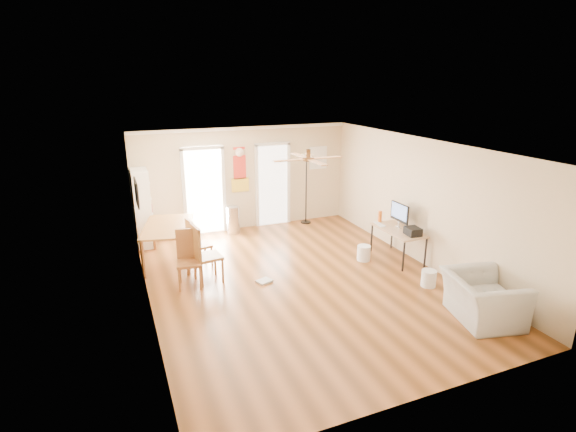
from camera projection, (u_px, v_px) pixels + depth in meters
name	position (u px, v px, depth m)	size (l,w,h in m)	color
floor	(300.00, 282.00, 8.43)	(7.00, 7.00, 0.00)	brown
ceiling	(301.00, 146.00, 7.64)	(5.50, 7.00, 0.00)	silver
wall_back	(245.00, 178.00, 11.12)	(5.50, 0.04, 2.60)	beige
wall_front	(426.00, 305.00, 4.95)	(5.50, 0.04, 2.60)	beige
wall_left	(144.00, 237.00, 7.04)	(0.04, 7.00, 2.60)	beige
wall_right	(422.00, 202.00, 9.03)	(0.04, 7.00, 2.60)	beige
crown_molding	(301.00, 149.00, 7.66)	(5.50, 7.00, 0.08)	white
kitchen_doorway	(204.00, 192.00, 10.80)	(0.90, 0.10, 2.10)	white
bathroom_doorway	(273.00, 186.00, 11.46)	(0.80, 0.10, 2.10)	white
wall_decal	(240.00, 169.00, 10.98)	(0.46, 0.03, 1.10)	red
ac_grille	(318.00, 158.00, 11.72)	(0.50, 0.04, 0.60)	white
framed_poster	(136.00, 193.00, 8.16)	(0.04, 0.66, 0.48)	black
ceiling_fan	(308.00, 159.00, 7.43)	(1.24, 1.24, 0.20)	#593819
bookshelf	(142.00, 208.00, 10.06)	(0.36, 0.81, 1.79)	white
dining_table	(170.00, 244.00, 9.24)	(0.97, 1.61, 0.81)	olive
dining_chair_right_a	(200.00, 243.00, 9.02)	(0.42, 0.42, 1.01)	#A56F35
dining_chair_right_b	(208.00, 253.00, 8.29)	(0.47, 0.47, 1.14)	olive
dining_chair_near	(189.00, 260.00, 8.10)	(0.44, 0.44, 1.07)	brown
trash_can	(233.00, 220.00, 10.97)	(0.32, 0.32, 0.69)	#B9B9BB
torchiere_lamp	(306.00, 189.00, 11.58)	(0.35, 0.35, 1.85)	black
computer_desk	(397.00, 244.00, 9.40)	(0.62, 1.25, 0.67)	tan
imac	(399.00, 215.00, 9.35)	(0.08, 0.58, 0.54)	black
keyboard	(380.00, 224.00, 9.61)	(0.12, 0.38, 0.01)	silver
printer	(413.00, 231.00, 8.95)	(0.27, 0.31, 0.16)	black
orange_bottle	(380.00, 217.00, 9.74)	(0.09, 0.09, 0.26)	#D75A13
wastebasket_a	(364.00, 253.00, 9.38)	(0.28, 0.28, 0.33)	white
wastebasket_b	(429.00, 278.00, 8.21)	(0.28, 0.28, 0.32)	silver
floor_cloth	(264.00, 281.00, 8.41)	(0.27, 0.21, 0.04)	#A9A8A3
armchair	(482.00, 298.00, 7.01)	(1.15, 1.00, 0.75)	#ACADA7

